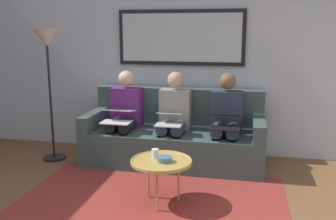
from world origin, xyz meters
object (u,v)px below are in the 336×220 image
at_px(framed_mirror, 181,38).
at_px(cup, 155,154).
at_px(person_middle, 174,115).
at_px(coffee_table, 161,162).
at_px(laptop_black, 225,120).
at_px(laptop_silver, 170,119).
at_px(person_right, 125,113).
at_px(standing_lamp, 47,53).
at_px(bowl, 165,159).
at_px(couch, 175,137).
at_px(person_left, 226,118).
at_px(laptop_white, 118,116).

distance_m(framed_mirror, cup, 1.89).
bearing_deg(framed_mirror, person_middle, 90.00).
height_order(coffee_table, laptop_black, laptop_black).
xyz_separation_m(laptop_silver, person_right, (0.64, -0.25, -0.02)).
relative_size(cup, standing_lamp, 0.05).
relative_size(bowl, person_middle, 0.12).
height_order(bowl, laptop_silver, laptop_silver).
height_order(framed_mirror, coffee_table, framed_mirror).
bearing_deg(bowl, person_middle, -83.00).
bearing_deg(framed_mirror, cup, 91.16).
bearing_deg(couch, person_left, 173.87).
distance_m(framed_mirror, laptop_white, 1.32).
relative_size(laptop_black, standing_lamp, 0.23).
height_order(laptop_black, person_right, person_right).
bearing_deg(coffee_table, laptop_white, -50.52).
relative_size(couch, standing_lamp, 1.33).
height_order(coffee_table, person_right, person_right).
distance_m(person_left, person_middle, 0.64).
xyz_separation_m(framed_mirror, standing_lamp, (1.55, 0.66, -0.18)).
height_order(laptop_black, person_middle, person_middle).
bearing_deg(standing_lamp, cup, 150.51).
bearing_deg(person_middle, laptop_black, 159.74).
bearing_deg(laptop_black, bowl, 62.28).
height_order(person_right, laptop_white, person_right).
xyz_separation_m(bowl, standing_lamp, (1.69, -0.98, 0.91)).
distance_m(coffee_table, person_right, 1.38).
bearing_deg(laptop_silver, laptop_white, -0.30).
relative_size(couch, person_left, 1.93).
height_order(person_middle, laptop_white, person_middle).
bearing_deg(person_right, cup, 121.56).
height_order(person_left, person_right, same).
bearing_deg(framed_mirror, standing_lamp, 22.93).
relative_size(cup, laptop_white, 0.25).
relative_size(laptop_black, person_middle, 0.33).
bearing_deg(standing_lamp, laptop_silver, 178.17).
distance_m(coffee_table, standing_lamp, 2.13).
distance_m(coffee_table, laptop_white, 1.19).
relative_size(laptop_silver, laptop_white, 0.93).
bearing_deg(person_left, standing_lamp, 5.19).
bearing_deg(framed_mirror, person_left, 144.48).
xyz_separation_m(couch, person_middle, (0.00, 0.07, 0.30)).
height_order(couch, person_left, person_left).
xyz_separation_m(cup, person_middle, (0.03, -1.09, 0.13)).
height_order(person_right, standing_lamp, standing_lamp).
xyz_separation_m(couch, person_right, (0.64, 0.07, 0.30)).
distance_m(bowl, laptop_black, 1.08).
height_order(laptop_silver, person_right, person_right).
relative_size(person_left, standing_lamp, 0.69).
xyz_separation_m(laptop_black, person_right, (1.28, -0.24, -0.02)).
xyz_separation_m(bowl, laptop_silver, (0.14, -0.93, 0.17)).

